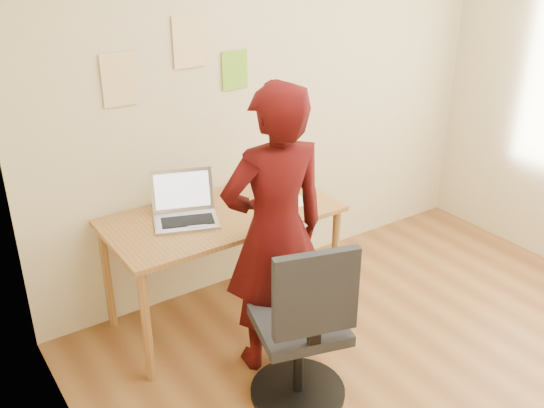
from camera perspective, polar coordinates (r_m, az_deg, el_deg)
room at (r=2.85m, az=20.56°, el=3.22°), size 3.58×3.58×2.78m
desk at (r=3.69m, az=-4.68°, el=-2.08°), size 1.40×0.70×0.74m
laptop at (r=3.59m, az=-8.20°, el=-0.62°), size 0.46×0.43×0.27m
paper_sheet at (r=3.84m, az=1.14°, el=0.58°), size 0.28×0.35×0.00m
phone at (r=3.59m, az=-0.13°, el=-1.21°), size 0.12×0.13×0.01m
wall_note_left at (r=3.54m, az=-14.12°, el=11.31°), size 0.21×0.00×0.30m
wall_note_mid at (r=3.67m, az=-7.78°, el=14.91°), size 0.21×0.00×0.30m
wall_note_right at (r=3.85m, az=-3.51°, el=12.47°), size 0.18×0.00×0.24m
office_chair at (r=3.15m, az=2.97°, el=-12.39°), size 0.54×0.55×0.99m
person at (r=3.23m, az=0.28°, el=-2.71°), size 0.65×0.48×1.65m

